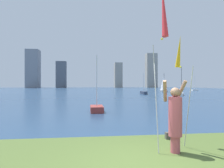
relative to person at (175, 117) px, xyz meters
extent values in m
cube|color=navy|center=(-1.10, 60.56, -1.05)|extent=(120.00, 117.29, 0.12)
cube|color=#232D14|center=(-1.10, 1.91, -1.01)|extent=(120.00, 0.70, 0.02)
cylinder|color=#B24C59|center=(0.00, -0.01, -0.76)|extent=(0.26, 0.26, 0.45)
cylinder|color=#B24C59|center=(0.00, -0.01, 0.01)|extent=(0.37, 0.37, 1.08)
sphere|color=#936B51|center=(0.00, -0.01, 0.68)|extent=(0.26, 0.26, 0.26)
cylinder|color=#936B51|center=(-0.24, 0.14, 0.71)|extent=(0.26, 0.42, 0.62)
cylinder|color=#936B51|center=(0.24, 0.14, 0.71)|extent=(0.26, 0.42, 0.62)
cylinder|color=#B2B2B7|center=(-0.49, 0.18, 0.55)|extent=(0.02, 0.50, 3.03)
cone|color=red|center=(-0.49, -0.41, 2.82)|extent=(0.16, 0.39, 1.50)
sphere|color=yellow|center=(-0.49, -0.29, 2.08)|extent=(0.06, 0.06, 0.06)
cylinder|color=#B2B2B7|center=(0.49, 0.18, 0.23)|extent=(0.02, 0.53, 2.38)
cone|color=yellow|center=(0.49, 0.79, 1.95)|extent=(0.16, 0.36, 1.01)
sphere|color=yellow|center=(0.49, 0.68, 1.45)|extent=(0.06, 0.06, 0.06)
cube|color=#4C4742|center=(0.41, 1.33, -0.87)|extent=(0.30, 0.16, 0.22)
cube|color=white|center=(28.26, 49.07, -0.77)|extent=(1.69, 0.86, 0.43)
cylinder|color=silver|center=(28.26, 49.07, 1.70)|extent=(0.06, 0.06, 4.52)
cube|color=#333D51|center=(8.04, 31.63, -0.71)|extent=(0.83, 3.22, 0.55)
cylinder|color=silver|center=(8.04, 31.63, 1.26)|extent=(0.10, 0.10, 3.40)
cube|color=silver|center=(16.07, 41.69, -0.76)|extent=(2.74, 2.41, 0.45)
cylinder|color=#47474C|center=(16.07, 41.69, 1.56)|extent=(0.09, 0.09, 4.19)
cone|color=white|center=(15.89, 41.55, 1.12)|extent=(2.15, 2.15, 3.31)
cube|color=maroon|center=(-1.83, 8.34, -0.78)|extent=(0.87, 1.74, 0.41)
cylinder|color=silver|center=(-1.83, 8.34, 1.15)|extent=(0.06, 0.06, 3.47)
cube|color=white|center=(12.95, 26.05, -0.74)|extent=(1.66, 2.21, 0.48)
cylinder|color=#47474C|center=(12.95, 26.05, 1.65)|extent=(0.07, 0.07, 4.30)
cube|color=gray|center=(-32.04, 104.91, 9.19)|extent=(6.56, 6.83, 20.35)
cube|color=#565B66|center=(-17.28, 104.97, 6.22)|extent=(5.40, 3.86, 14.41)
cube|color=gray|center=(14.49, 107.76, 6.14)|extent=(4.30, 5.67, 14.25)
cube|color=gray|center=(34.51, 108.76, 9.10)|extent=(6.27, 4.96, 20.17)
camera|label=1|loc=(-2.37, -5.23, 0.90)|focal=31.74mm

